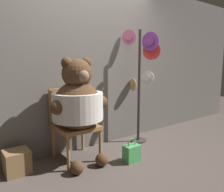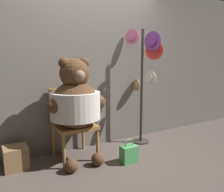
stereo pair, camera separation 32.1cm
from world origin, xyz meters
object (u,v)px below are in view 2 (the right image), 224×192
Objects in this scene: hat_display_rack at (144,74)px; chair at (72,120)px; handbag_on_ground at (129,154)px; teddy_bear at (75,102)px.

chair is at bearing 175.73° from hat_display_rack.
handbag_on_ground is (-0.64, -0.50, -1.01)m from hat_display_rack.
teddy_bear is at bearing 144.65° from handbag_on_ground.
chair is 0.70× the size of teddy_bear.
hat_display_rack reaches higher than teddy_bear.
teddy_bear is 1.26m from hat_display_rack.
hat_display_rack is at bearing 38.05° from handbag_on_ground.
hat_display_rack reaches higher than handbag_on_ground.
chair is 1.35m from hat_display_rack.
chair reaches higher than handbag_on_ground.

